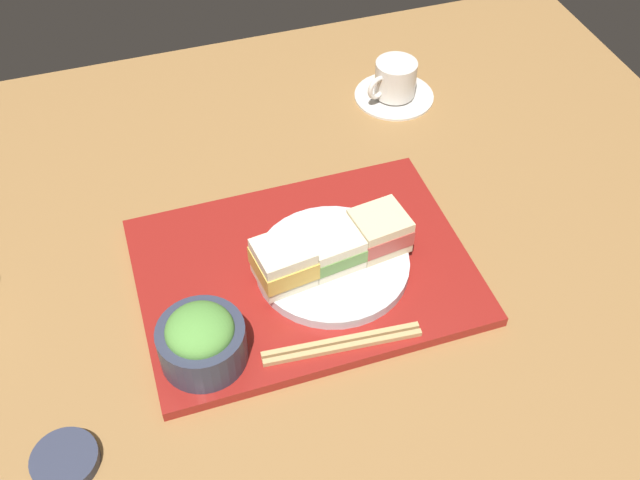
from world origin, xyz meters
TOP-DOWN VIEW (x-y plane):
  - ground_plane at (0.00, 0.00)cm, footprint 140.00×100.00cm
  - serving_tray at (1.72, -7.73)cm, footprint 42.90×31.74cm
  - sandwich_plate at (5.18, -8.98)cm, footprint 20.07×20.07cm
  - sandwich_near at (-1.55, -9.85)cm, footprint 7.73×7.42cm
  - sandwich_middle at (5.18, -8.98)cm, footprint 7.64×7.22cm
  - sandwich_far at (11.90, -8.11)cm, footprint 7.57×7.18cm
  - salad_bowl at (-13.58, -17.45)cm, footprint 10.30×10.30cm
  - chopsticks_pair at (2.34, -21.01)cm, footprint 19.51×3.39cm
  - coffee_cup at (27.49, 24.80)cm, footprint 13.25×13.25cm
  - small_sauce_dish at (-30.63, -25.30)cm, footprint 7.28×7.28cm

SIDE VIEW (x-z plane):
  - ground_plane at x=0.00cm, z-range -3.00..0.00cm
  - small_sauce_dish at x=-30.63cm, z-range 0.00..1.44cm
  - serving_tray at x=1.72cm, z-range 0.00..1.52cm
  - chopsticks_pair at x=2.34cm, z-range 1.52..2.22cm
  - sandwich_plate at x=5.18cm, z-range 1.52..2.95cm
  - coffee_cup at x=27.49cm, z-range -0.56..6.12cm
  - salad_bowl at x=-13.58cm, z-range 1.30..8.70cm
  - sandwich_middle at x=5.18cm, z-range 2.95..7.64cm
  - sandwich_far at x=11.90cm, z-range 2.95..8.00cm
  - sandwich_near at x=-1.55cm, z-range 2.95..8.67cm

